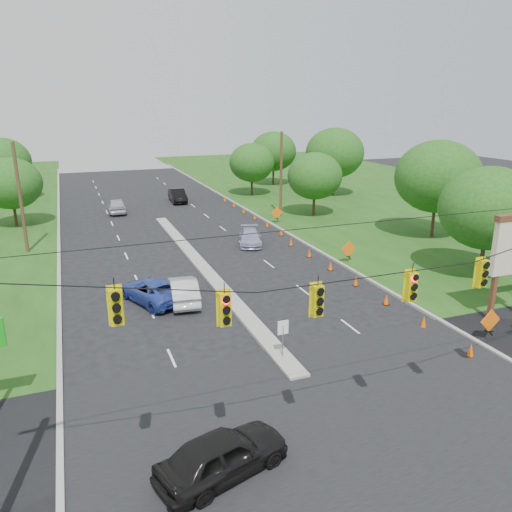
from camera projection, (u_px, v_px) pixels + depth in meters
name	position (u px, v px, depth m)	size (l,w,h in m)	color
ground	(346.00, 433.00, 18.79)	(160.00, 160.00, 0.00)	black
cross_street	(346.00, 433.00, 18.79)	(160.00, 14.00, 0.02)	black
curb_left	(59.00, 249.00, 42.14)	(0.25, 110.00, 0.16)	gray
curb_right	(278.00, 229.00, 49.00)	(0.25, 110.00, 0.16)	gray
median	(202.00, 267.00, 37.54)	(1.00, 34.00, 0.18)	gray
median_sign	(283.00, 332.00, 23.71)	(0.55, 0.06, 2.05)	gray
signal_span	(369.00, 323.00, 16.40)	(25.60, 0.32, 9.00)	#422D1C
utility_pole_far_left	(20.00, 199.00, 40.00)	(0.28, 0.28, 9.00)	#422D1C
utility_pole_far_right	(281.00, 175.00, 52.94)	(0.28, 0.28, 9.00)	#422D1C
cone_0	(471.00, 350.00, 24.32)	(0.32, 0.32, 0.70)	#FF5800
cone_1	(424.00, 322.00, 27.44)	(0.32, 0.32, 0.70)	#FF5800
cone_2	(386.00, 299.00, 30.57)	(0.32, 0.32, 0.70)	#FF5800
cone_3	(356.00, 281.00, 33.69)	(0.32, 0.32, 0.70)	#FF5800
cone_4	(331.00, 266.00, 36.82)	(0.32, 0.32, 0.70)	#FF5800
cone_5	(309.00, 253.00, 39.94)	(0.32, 0.32, 0.70)	#FF5800
cone_6	(291.00, 242.00, 43.07)	(0.32, 0.32, 0.70)	#FF5800
cone_7	(281.00, 232.00, 46.39)	(0.32, 0.32, 0.70)	#FF5800
cone_8	(267.00, 224.00, 49.52)	(0.32, 0.32, 0.70)	#FF5800
cone_9	(255.00, 216.00, 52.64)	(0.32, 0.32, 0.70)	#FF5800
cone_10	(244.00, 210.00, 55.77)	(0.32, 0.32, 0.70)	#FF5800
cone_11	(234.00, 204.00, 58.89)	(0.32, 0.32, 0.70)	#FF5800
cone_12	(225.00, 199.00, 62.02)	(0.32, 0.32, 0.70)	#FF5800
work_sign_0	(490.00, 322.00, 25.70)	(1.27, 0.58, 1.37)	black
work_sign_1	(349.00, 250.00, 38.20)	(1.27, 0.58, 1.37)	black
work_sign_2	(277.00, 213.00, 50.70)	(1.27, 0.58, 1.37)	black
tree_5	(11.00, 183.00, 48.46)	(5.88, 5.88, 6.86)	black
tree_6	(2.00, 161.00, 60.99)	(6.72, 6.72, 7.84)	black
tree_7	(489.00, 208.00, 34.14)	(6.72, 6.72, 7.84)	black
tree_8	(438.00, 177.00, 44.24)	(7.56, 7.56, 8.82)	black
tree_9	(315.00, 176.00, 53.29)	(5.88, 5.88, 6.86)	black
tree_10	(335.00, 153.00, 64.56)	(7.56, 7.56, 8.82)	black
tree_11	(273.00, 151.00, 73.21)	(6.72, 6.72, 7.84)	black
tree_12	(252.00, 163.00, 65.11)	(5.88, 5.88, 6.86)	black
black_sedan	(223.00, 454.00, 16.48)	(1.87, 4.66, 1.59)	black
white_sedan	(183.00, 290.00, 30.92)	(1.63, 4.69, 1.54)	#BCBCBC
blue_pickup	(152.00, 291.00, 30.96)	(2.39, 5.19, 1.44)	#2D42A2
silver_car_far	(250.00, 237.00, 43.46)	(1.84, 4.53, 1.32)	#A09FC4
silver_car_oncoming	(117.00, 206.00, 55.73)	(1.92, 4.76, 1.62)	#B1ABBE
dark_car_receding	(178.00, 196.00, 61.77)	(1.71, 4.91, 1.62)	black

